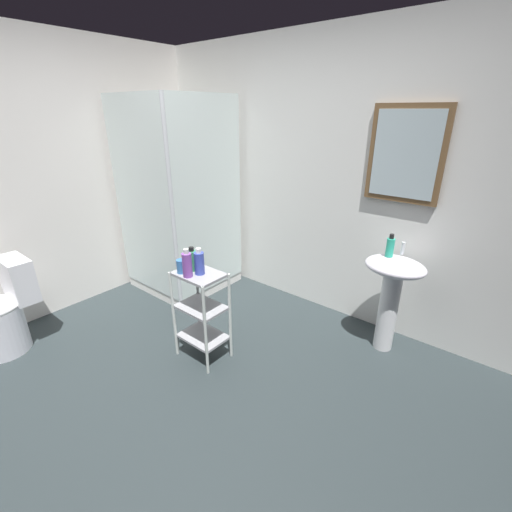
% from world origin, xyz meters
% --- Properties ---
extents(ground_plane, '(4.20, 4.20, 0.02)m').
position_xyz_m(ground_plane, '(0.00, 0.00, -0.01)').
color(ground_plane, '#283133').
extents(wall_back, '(4.20, 0.14, 2.50)m').
position_xyz_m(wall_back, '(0.01, 1.85, 1.25)').
color(wall_back, white).
rests_on(wall_back, ground_plane).
extents(wall_left, '(0.10, 4.20, 2.50)m').
position_xyz_m(wall_left, '(-1.85, 0.00, 1.25)').
color(wall_left, white).
rests_on(wall_left, ground_plane).
extents(shower_stall, '(0.92, 0.92, 2.00)m').
position_xyz_m(shower_stall, '(-1.19, 1.18, 0.46)').
color(shower_stall, white).
rests_on(shower_stall, ground_plane).
extents(pedestal_sink, '(0.46, 0.37, 0.81)m').
position_xyz_m(pedestal_sink, '(0.93, 1.52, 0.58)').
color(pedestal_sink, white).
rests_on(pedestal_sink, ground_plane).
extents(sink_faucet, '(0.03, 0.03, 0.10)m').
position_xyz_m(sink_faucet, '(0.93, 1.64, 0.86)').
color(sink_faucet, silver).
rests_on(sink_faucet, pedestal_sink).
extents(toilet, '(0.37, 0.49, 0.76)m').
position_xyz_m(toilet, '(-1.48, -0.45, 0.31)').
color(toilet, white).
rests_on(toilet, ground_plane).
extents(storage_cart, '(0.38, 0.28, 0.74)m').
position_xyz_m(storage_cart, '(-0.16, 0.49, 0.44)').
color(storage_cart, silver).
rests_on(storage_cart, ground_plane).
extents(hand_soap_bottle, '(0.06, 0.06, 0.18)m').
position_xyz_m(hand_soap_bottle, '(0.87, 1.53, 0.89)').
color(hand_soap_bottle, '#2DBC99').
rests_on(hand_soap_bottle, pedestal_sink).
extents(shampoo_bottle_blue, '(0.07, 0.07, 0.20)m').
position_xyz_m(shampoo_bottle_blue, '(-0.14, 0.49, 0.83)').
color(shampoo_bottle_blue, '#3749AF').
rests_on(shampoo_bottle_blue, storage_cart).
extents(body_wash_bottle_green, '(0.07, 0.07, 0.19)m').
position_xyz_m(body_wash_bottle_green, '(-0.23, 0.50, 0.82)').
color(body_wash_bottle_green, '#39905D').
rests_on(body_wash_bottle_green, storage_cart).
extents(conditioner_bottle_purple, '(0.07, 0.07, 0.21)m').
position_xyz_m(conditioner_bottle_purple, '(-0.18, 0.41, 0.84)').
color(conditioner_bottle_purple, purple).
rests_on(conditioner_bottle_purple, storage_cart).
extents(rinse_cup, '(0.07, 0.07, 0.10)m').
position_xyz_m(rinse_cup, '(-0.26, 0.42, 0.79)').
color(rinse_cup, '#3870B2').
rests_on(rinse_cup, storage_cart).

